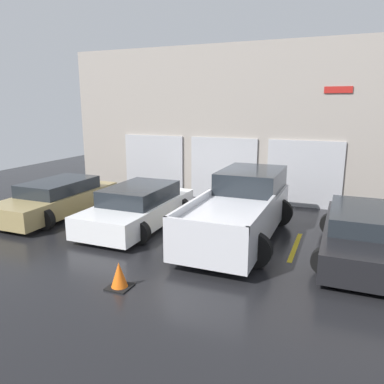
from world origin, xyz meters
TOP-DOWN VIEW (x-y plane):
  - ground_plane at (0.00, 0.00)m, footprint 28.00×28.00m
  - shophouse_building at (-0.01, 3.29)m, footprint 13.69×0.68m
  - pickup_truck at (1.57, -0.92)m, footprint 2.52×5.36m
  - sedan_white at (-1.57, -1.19)m, footprint 2.25×4.42m
  - sedan_side at (-4.72, -1.20)m, footprint 2.17×4.57m
  - van_right at (4.72, -1.20)m, footprint 2.16×4.61m
  - parking_stripe_far_left at (-6.30, -1.22)m, footprint 0.12×2.20m
  - parking_stripe_left at (-3.15, -1.22)m, footprint 0.12×2.20m
  - parking_stripe_centre at (-0.00, -1.22)m, footprint 0.12×2.20m
  - parking_stripe_right at (3.15, -1.22)m, footprint 0.12×2.20m
  - traffic_cone at (0.12, -4.91)m, footprint 0.47×0.47m

SIDE VIEW (x-z plane):
  - ground_plane at x=0.00m, z-range 0.00..0.00m
  - parking_stripe_far_left at x=-6.30m, z-range 0.00..0.01m
  - parking_stripe_left at x=-3.15m, z-range 0.00..0.01m
  - parking_stripe_centre at x=0.00m, z-range 0.00..0.01m
  - parking_stripe_right at x=3.15m, z-range 0.00..0.01m
  - traffic_cone at x=0.12m, z-range -0.02..0.53m
  - sedan_side at x=-4.72m, z-range -0.02..1.15m
  - van_right at x=4.72m, z-range -0.02..1.16m
  - sedan_white at x=-1.57m, z-range -0.03..1.21m
  - pickup_truck at x=1.57m, z-range -0.04..1.69m
  - shophouse_building at x=-0.01m, z-range -0.05..5.81m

